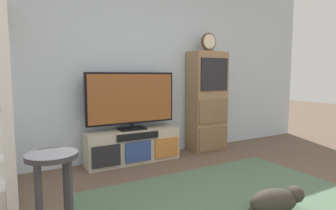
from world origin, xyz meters
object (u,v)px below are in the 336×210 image
(television, at_px, (132,99))
(desk_clock, at_px, (209,42))
(media_console, at_px, (133,146))
(side_cabinet, at_px, (207,102))
(dog, at_px, (277,200))
(bar_stool_near, at_px, (53,177))

(television, distance_m, desk_clock, 1.51)
(media_console, distance_m, television, 0.64)
(desk_clock, bearing_deg, media_console, 179.78)
(side_cabinet, distance_m, desk_clock, 0.91)
(television, distance_m, side_cabinet, 1.26)
(desk_clock, distance_m, dog, 2.60)
(side_cabinet, relative_size, desk_clock, 5.50)
(desk_clock, bearing_deg, bar_stool_near, -148.48)
(side_cabinet, bearing_deg, dog, -110.72)
(dog, bearing_deg, media_console, 104.94)
(side_cabinet, distance_m, bar_stool_near, 2.91)
(desk_clock, height_order, bar_stool_near, desk_clock)
(side_cabinet, xyz_separation_m, dog, (-0.74, -1.96, -0.65))
(television, relative_size, dog, 2.35)
(media_console, bearing_deg, bar_stool_near, -128.35)
(television, distance_m, bar_stool_near, 1.98)
(media_console, bearing_deg, dog, -75.06)
(television, xyz_separation_m, dog, (0.52, -1.97, -0.74))
(media_console, xyz_separation_m, bar_stool_near, (-1.20, -1.51, 0.28))
(television, xyz_separation_m, bar_stool_near, (-1.20, -1.54, -0.36))
(television, xyz_separation_m, desk_clock, (1.26, -0.03, 0.82))
(dog, bearing_deg, television, 104.77)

